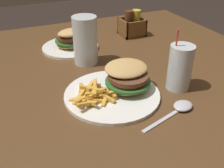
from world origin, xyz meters
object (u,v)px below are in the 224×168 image
juice_glass (180,69)px  spoon (181,107)px  meal_plate_near (119,85)px  meal_plate_far (71,41)px  beer_glass (85,42)px  condiment_caddy (132,26)px

juice_glass → spoon: juice_glass is taller
meal_plate_near → juice_glass: juice_glass is taller
meal_plate_near → juice_glass: size_ratio=1.49×
meal_plate_near → meal_plate_far: bearing=95.4°
beer_glass → juice_glass: (0.20, -0.27, -0.02)m
meal_plate_far → spoon: bearing=-73.4°
meal_plate_far → condiment_caddy: size_ratio=2.01×
juice_glass → condiment_caddy: bearing=79.7°
juice_glass → condiment_caddy: juice_glass is taller
beer_glass → spoon: 0.40m
juice_glass → condiment_caddy: size_ratio=1.66×
juice_glass → beer_glass: bearing=125.6°
beer_glass → meal_plate_far: bearing=96.2°
meal_plate_near → beer_glass: (-0.02, 0.23, 0.05)m
meal_plate_far → condiment_caddy: (0.29, 0.04, 0.01)m
beer_glass → condiment_caddy: size_ratio=1.50×
meal_plate_near → juice_glass: 0.18m
spoon → meal_plate_far: size_ratio=0.82×
spoon → juice_glass: bearing=42.9°
beer_glass → meal_plate_far: 0.15m
juice_glass → meal_plate_far: (-0.21, 0.41, -0.03)m
beer_glass → condiment_caddy: (0.28, 0.18, -0.03)m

